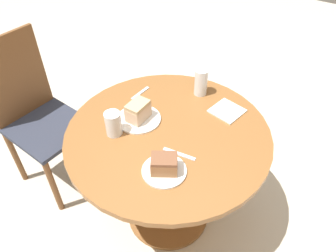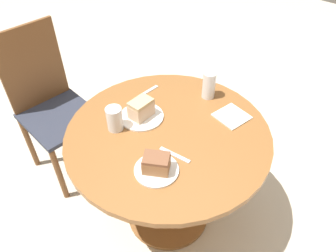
{
  "view_description": "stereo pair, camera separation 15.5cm",
  "coord_description": "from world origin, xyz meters",
  "px_view_note": "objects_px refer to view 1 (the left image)",
  "views": [
    {
      "loc": [
        -0.97,
        -0.6,
        1.79
      ],
      "look_at": [
        0.0,
        0.0,
        0.74
      ],
      "focal_mm": 35.0,
      "sensor_mm": 36.0,
      "label": 1
    },
    {
      "loc": [
        -0.88,
        -0.73,
        1.79
      ],
      "look_at": [
        0.0,
        0.0,
        0.74
      ],
      "focal_mm": 35.0,
      "sensor_mm": 36.0,
      "label": 2
    }
  ],
  "objects_px": {
    "plate_near": "(164,171)",
    "glass_water": "(201,83)",
    "chair": "(38,116)",
    "glass_lemonade": "(113,125)",
    "plate_far": "(139,119)",
    "cake_slice_far": "(138,111)",
    "cake_slice_near": "(164,164)"
  },
  "relations": [
    {
      "from": "plate_near",
      "to": "glass_water",
      "type": "height_order",
      "value": "glass_water"
    },
    {
      "from": "chair",
      "to": "glass_lemonade",
      "type": "relative_size",
      "value": 8.07
    },
    {
      "from": "plate_far",
      "to": "chair",
      "type": "bearing_deg",
      "value": 99.83
    },
    {
      "from": "chair",
      "to": "cake_slice_far",
      "type": "distance_m",
      "value": 0.73
    },
    {
      "from": "chair",
      "to": "cake_slice_near",
      "type": "xyz_separation_m",
      "value": [
        -0.1,
        -0.96,
        0.24
      ]
    },
    {
      "from": "plate_near",
      "to": "cake_slice_near",
      "type": "bearing_deg",
      "value": 180.0
    },
    {
      "from": "plate_far",
      "to": "glass_water",
      "type": "height_order",
      "value": "glass_water"
    },
    {
      "from": "glass_water",
      "to": "cake_slice_near",
      "type": "bearing_deg",
      "value": -167.45
    },
    {
      "from": "cake_slice_near",
      "to": "chair",
      "type": "bearing_deg",
      "value": 83.9
    },
    {
      "from": "cake_slice_near",
      "to": "glass_water",
      "type": "height_order",
      "value": "glass_water"
    },
    {
      "from": "plate_far",
      "to": "glass_lemonade",
      "type": "bearing_deg",
      "value": 163.58
    },
    {
      "from": "plate_near",
      "to": "cake_slice_far",
      "type": "distance_m",
      "value": 0.37
    },
    {
      "from": "plate_near",
      "to": "cake_slice_far",
      "type": "relative_size",
      "value": 1.62
    },
    {
      "from": "chair",
      "to": "cake_slice_far",
      "type": "relative_size",
      "value": 8.26
    },
    {
      "from": "plate_far",
      "to": "cake_slice_near",
      "type": "bearing_deg",
      "value": -127.28
    },
    {
      "from": "glass_lemonade",
      "to": "plate_near",
      "type": "bearing_deg",
      "value": -103.13
    },
    {
      "from": "chair",
      "to": "cake_slice_near",
      "type": "relative_size",
      "value": 7.18
    },
    {
      "from": "plate_far",
      "to": "cake_slice_far",
      "type": "bearing_deg",
      "value": 90.0
    },
    {
      "from": "chair",
      "to": "glass_water",
      "type": "xyz_separation_m",
      "value": [
        0.47,
        -0.83,
        0.27
      ]
    },
    {
      "from": "chair",
      "to": "glass_water",
      "type": "distance_m",
      "value": 0.99
    },
    {
      "from": "cake_slice_near",
      "to": "glass_lemonade",
      "type": "relative_size",
      "value": 1.12
    },
    {
      "from": "cake_slice_far",
      "to": "glass_lemonade",
      "type": "relative_size",
      "value": 0.98
    },
    {
      "from": "glass_water",
      "to": "plate_far",
      "type": "bearing_deg",
      "value": 155.74
    },
    {
      "from": "plate_far",
      "to": "glass_water",
      "type": "bearing_deg",
      "value": -24.26
    },
    {
      "from": "cake_slice_far",
      "to": "glass_water",
      "type": "bearing_deg",
      "value": -24.26
    },
    {
      "from": "plate_near",
      "to": "plate_far",
      "type": "xyz_separation_m",
      "value": [
        0.22,
        0.29,
        -0.0
      ]
    },
    {
      "from": "glass_lemonade",
      "to": "glass_water",
      "type": "xyz_separation_m",
      "value": [
        0.5,
        -0.2,
        0.02
      ]
    },
    {
      "from": "cake_slice_near",
      "to": "glass_lemonade",
      "type": "bearing_deg",
      "value": 76.87
    },
    {
      "from": "plate_near",
      "to": "glass_water",
      "type": "distance_m",
      "value": 0.59
    },
    {
      "from": "plate_near",
      "to": "cake_slice_near",
      "type": "height_order",
      "value": "cake_slice_near"
    },
    {
      "from": "chair",
      "to": "cake_slice_near",
      "type": "bearing_deg",
      "value": -90.08
    },
    {
      "from": "cake_slice_far",
      "to": "glass_water",
      "type": "distance_m",
      "value": 0.39
    }
  ]
}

